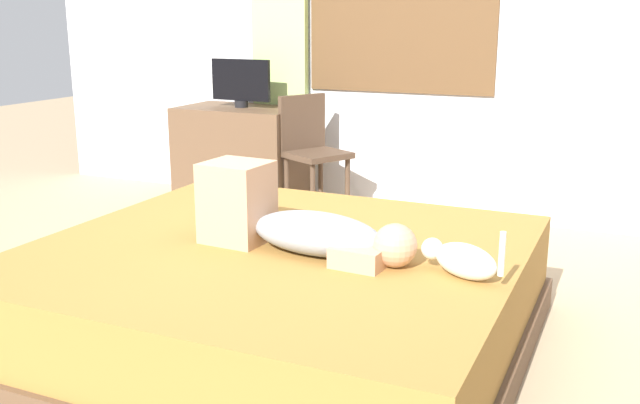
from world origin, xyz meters
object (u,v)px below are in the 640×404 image
(person_lying, at_px, (295,223))
(cat, at_px, (462,259))
(bed, at_px, (279,297))
(cup, at_px, (292,103))
(chair_by_desk, at_px, (311,146))
(desk, at_px, (242,156))
(tv_monitor, at_px, (241,82))

(person_lying, relative_size, cat, 2.80)
(person_lying, bearing_deg, bed, 161.85)
(cup, relative_size, chair_by_desk, 0.10)
(person_lying, height_order, cup, cup)
(bed, xyz_separation_m, cat, (0.79, -0.06, 0.30))
(person_lying, distance_m, chair_by_desk, 2.17)
(chair_by_desk, bearing_deg, cup, 140.80)
(desk, xyz_separation_m, cup, (0.38, 0.09, 0.41))
(cat, height_order, desk, desk)
(cat, bearing_deg, cup, 128.94)
(bed, distance_m, person_lying, 0.36)
(bed, distance_m, cat, 0.85)
(tv_monitor, bearing_deg, cup, 13.72)
(desk, relative_size, cup, 10.92)
(person_lying, xyz_separation_m, cat, (0.69, -0.03, -0.05))
(bed, xyz_separation_m, tv_monitor, (-1.38, 2.06, 0.70))
(bed, height_order, cat, cat)
(person_lying, relative_size, cup, 11.41)
(cat, bearing_deg, tv_monitor, 135.51)
(tv_monitor, relative_size, cup, 5.83)
(person_lying, distance_m, tv_monitor, 2.58)
(bed, bearing_deg, desk, 123.94)
(person_lying, distance_m, cat, 0.70)
(tv_monitor, bearing_deg, desk, 180.00)
(cat, distance_m, tv_monitor, 3.06)
(cat, bearing_deg, person_lying, 177.29)
(bed, height_order, chair_by_desk, chair_by_desk)
(desk, bearing_deg, cat, -44.35)
(desk, xyz_separation_m, chair_by_desk, (0.62, -0.10, 0.14))
(cup, bearing_deg, bed, -64.99)
(person_lying, height_order, tv_monitor, tv_monitor)
(desk, height_order, cup, cup)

